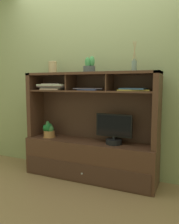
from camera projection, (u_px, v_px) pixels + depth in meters
The scene contains 12 objects.
floor_plane at pixel (89, 178), 2.96m from camera, with size 6.00×6.00×0.02m, color olive.
back_wall at pixel (97, 68), 3.01m from camera, with size 6.00×0.02×2.80m, color #939E6B.
media_console at pixel (90, 147), 2.92m from camera, with size 1.68×0.44×1.33m.
tv_monitor at pixel (114, 131), 2.73m from camera, with size 0.44×0.19×0.36m.
potted_orchid at pixel (49, 131), 3.11m from camera, with size 0.17×0.17×0.22m.
potted_fern at pixel (48, 130), 3.11m from camera, with size 0.14×0.13×0.20m.
magazine_stack_left at pixel (53, 87), 2.99m from camera, with size 0.43×0.25×0.08m.
magazine_stack_centre at pixel (134, 89), 2.60m from camera, with size 0.37×0.24×0.03m.
magazine_stack_right at pixel (89, 89), 2.81m from camera, with size 0.38×0.18×0.03m.
diffuser_bottle at pixel (134, 65), 2.57m from camera, with size 0.06×0.06×0.33m.
potted_succulent at pixel (89, 66), 2.78m from camera, with size 0.17×0.17×0.19m.
ceramic_vase at pixel (53, 67), 3.04m from camera, with size 0.11×0.11×0.15m.
Camera 1 is at (1.16, -2.59, 1.20)m, focal length 36.97 mm.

